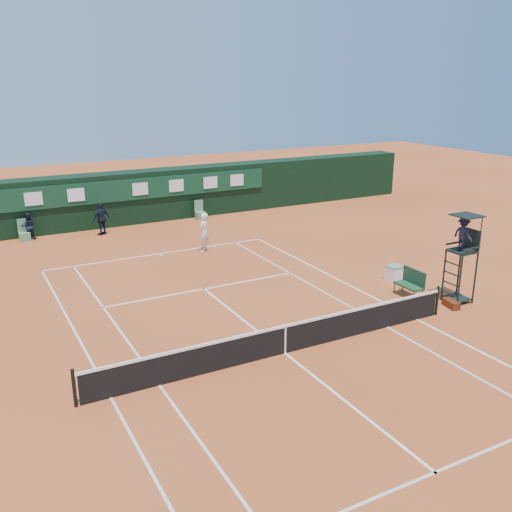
{
  "coord_description": "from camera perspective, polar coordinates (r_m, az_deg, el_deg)",
  "views": [
    {
      "loc": [
        -8.41,
        -13.77,
        8.3
      ],
      "look_at": [
        2.19,
        6.0,
        1.2
      ],
      "focal_mm": 40.0,
      "sensor_mm": 36.0,
      "label": 1
    }
  ],
  "objects": [
    {
      "name": "ground",
      "position": [
        18.14,
        2.9,
        -9.69
      ],
      "size": [
        90.0,
        90.0,
        0.0
      ],
      "primitive_type": "plane",
      "color": "#C35B2E",
      "rests_on": "ground"
    },
    {
      "name": "court_lines",
      "position": [
        18.14,
        2.9,
        -9.67
      ],
      "size": [
        11.05,
        23.85,
        0.01
      ],
      "color": "silver",
      "rests_on": "ground"
    },
    {
      "name": "tennis_net",
      "position": [
        17.92,
        2.93,
        -8.24
      ],
      "size": [
        12.9,
        0.1,
        1.1
      ],
      "color": "black",
      "rests_on": "ground"
    },
    {
      "name": "back_wall",
      "position": [
        34.26,
        -13.48,
        5.65
      ],
      "size": [
        40.0,
        1.65,
        3.0
      ],
      "color": "black",
      "rests_on": "ground"
    },
    {
      "name": "linesman_chair_left",
      "position": [
        32.39,
        -22.15,
        1.98
      ],
      "size": [
        0.55,
        0.5,
        1.15
      ],
      "color": "#5B8B64",
      "rests_on": "ground"
    },
    {
      "name": "linesman_chair_right",
      "position": [
        34.74,
        -5.61,
        4.2
      ],
      "size": [
        0.55,
        0.5,
        1.15
      ],
      "color": "#5B8C63",
      "rests_on": "ground"
    },
    {
      "name": "umpire_chair",
      "position": [
        22.57,
        20.01,
        1.48
      ],
      "size": [
        0.96,
        0.95,
        3.42
      ],
      "color": "black",
      "rests_on": "ground"
    },
    {
      "name": "player_bench",
      "position": [
        23.16,
        15.25,
        -2.51
      ],
      "size": [
        0.56,
        1.2,
        1.1
      ],
      "color": "#1B4527",
      "rests_on": "ground"
    },
    {
      "name": "tennis_bag",
      "position": [
        22.66,
        18.92,
        -4.55
      ],
      "size": [
        0.47,
        0.79,
        0.28
      ],
      "primitive_type": "cube",
      "rotation": [
        0.0,
        0.0,
        -0.21
      ],
      "color": "black",
      "rests_on": "ground"
    },
    {
      "name": "cooler",
      "position": [
        24.86,
        13.64,
        -1.66
      ],
      "size": [
        0.57,
        0.57,
        0.65
      ],
      "color": "white",
      "rests_on": "ground"
    },
    {
      "name": "tennis_ball",
      "position": [
        24.09,
        -3.03,
        -2.52
      ],
      "size": [
        0.08,
        0.08,
        0.08
      ],
      "primitive_type": "sphere",
      "color": "#DDF037",
      "rests_on": "ground"
    },
    {
      "name": "player",
      "position": [
        28.2,
        -5.26,
        2.4
      ],
      "size": [
        0.83,
        0.81,
        1.92
      ],
      "primitive_type": "imported",
      "rotation": [
        0.0,
        0.0,
        3.9
      ],
      "color": "white",
      "rests_on": "ground"
    },
    {
      "name": "ball_kid_left",
      "position": [
        32.41,
        -21.82,
        2.78
      ],
      "size": [
        0.75,
        0.61,
        1.45
      ],
      "primitive_type": "imported",
      "rotation": [
        0.0,
        0.0,
        3.06
      ],
      "color": "black",
      "rests_on": "ground"
    },
    {
      "name": "ball_kid_right",
      "position": [
        32.1,
        -15.19,
        3.61
      ],
      "size": [
        1.14,
        0.86,
        1.8
      ],
      "primitive_type": "imported",
      "rotation": [
        0.0,
        0.0,
        3.6
      ],
      "color": "black",
      "rests_on": "ground"
    }
  ]
}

